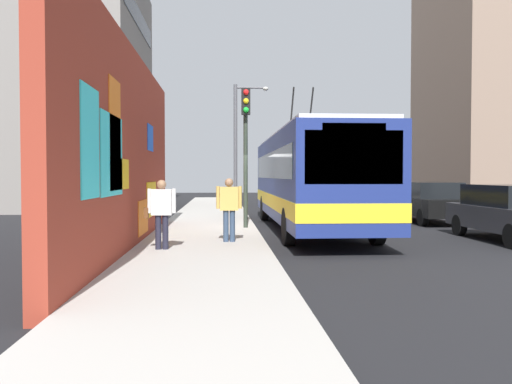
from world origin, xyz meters
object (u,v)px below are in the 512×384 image
object	(u,v)px
parked_car_red	(386,196)
pedestrian_near_wall	(161,209)
city_bus	(309,177)
parked_car_black	(429,201)
traffic_light	(246,134)
pedestrian_at_curb	(229,205)
street_lamp	(239,138)

from	to	relation	value
parked_car_red	pedestrian_near_wall	size ratio (longest dim) A/B	2.55
city_bus	parked_car_red	world-z (taller)	city_bus
parked_car_black	pedestrian_near_wall	size ratio (longest dim) A/B	2.95
traffic_light	city_bus	bearing A→B (deg)	-73.64
parked_car_black	traffic_light	size ratio (longest dim) A/B	1.04
parked_car_red	pedestrian_at_curb	bearing A→B (deg)	147.24
parked_car_red	traffic_light	size ratio (longest dim) A/B	0.90
pedestrian_at_curb	street_lamp	bearing A→B (deg)	-3.06
street_lamp	pedestrian_near_wall	bearing A→B (deg)	170.91
city_bus	parked_car_red	xyz separation A→B (m)	(8.11, -5.20, -0.97)
street_lamp	traffic_light	bearing A→B (deg)	179.38
traffic_light	parked_car_red	bearing A→B (deg)	-40.06
parked_car_black	pedestrian_at_curb	bearing A→B (deg)	130.84
city_bus	pedestrian_near_wall	xyz separation A→B (m)	(-5.54, 4.30, -0.73)
pedestrian_near_wall	street_lamp	xyz separation A→B (m)	(14.07, -2.25, 2.64)
parked_car_black	traffic_light	world-z (taller)	traffic_light
parked_car_black	pedestrian_at_curb	world-z (taller)	pedestrian_at_curb
parked_car_red	city_bus	bearing A→B (deg)	147.33
street_lamp	city_bus	bearing A→B (deg)	-166.48
parked_car_black	traffic_light	bearing A→B (deg)	113.98
parked_car_black	pedestrian_near_wall	distance (m)	12.54
city_bus	traffic_light	distance (m)	2.62
pedestrian_at_curb	pedestrian_near_wall	xyz separation A→B (m)	(-1.32, 1.57, -0.02)
pedestrian_at_curb	street_lamp	distance (m)	13.03
parked_car_red	traffic_light	xyz separation A→B (m)	(-8.74, 7.35, 2.33)
parked_car_black	parked_car_red	xyz separation A→B (m)	(5.47, 0.00, -0.00)
pedestrian_near_wall	parked_car_red	bearing A→B (deg)	-34.85
parked_car_red	pedestrian_near_wall	distance (m)	16.63
parked_car_black	street_lamp	xyz separation A→B (m)	(5.90, 7.25, 2.87)
city_bus	pedestrian_at_curb	size ratio (longest dim) A/B	7.68
city_bus	pedestrian_at_curb	xyz separation A→B (m)	(-4.22, 2.73, -0.70)
pedestrian_near_wall	city_bus	bearing A→B (deg)	-37.84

